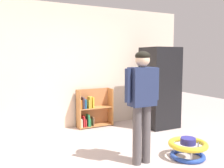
% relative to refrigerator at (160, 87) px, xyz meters
% --- Properties ---
extents(ground_plane, '(12.00, 12.00, 0.00)m').
position_rel_refrigerator_xyz_m(ground_plane, '(-1.52, -1.48, -0.89)').
color(ground_plane, '#BFAEA8').
rests_on(ground_plane, ground).
extents(back_wall, '(5.20, 0.06, 2.70)m').
position_rel_refrigerator_xyz_m(back_wall, '(-1.52, 0.85, 0.46)').
color(back_wall, beige).
rests_on(back_wall, ground).
extents(refrigerator, '(0.73, 0.68, 1.78)m').
position_rel_refrigerator_xyz_m(refrigerator, '(0.00, 0.00, 0.00)').
color(refrigerator, black).
rests_on(refrigerator, ground).
extents(bookshelf, '(0.80, 0.28, 0.85)m').
position_rel_refrigerator_xyz_m(bookshelf, '(-1.37, 0.67, -0.51)').
color(bookshelf, '#B97B43').
rests_on(bookshelf, ground).
extents(standing_person, '(0.57, 0.22, 1.65)m').
position_rel_refrigerator_xyz_m(standing_person, '(-1.47, -1.50, 0.11)').
color(standing_person, '#524D4F').
rests_on(standing_person, ground).
extents(baby_walker, '(0.60, 0.60, 0.32)m').
position_rel_refrigerator_xyz_m(baby_walker, '(-0.72, -1.66, -0.73)').
color(baby_walker, '#2649B3').
rests_on(baby_walker, ground).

